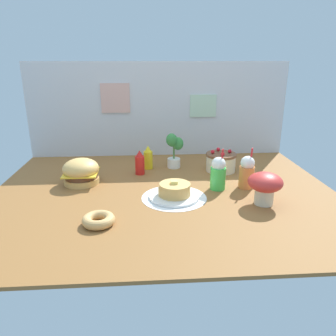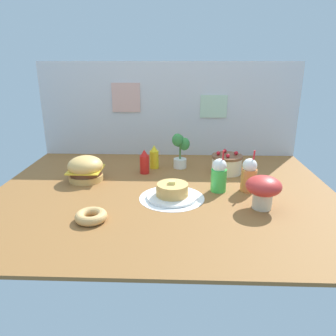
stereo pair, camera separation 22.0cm
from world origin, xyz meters
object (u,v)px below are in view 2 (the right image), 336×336
burger (86,169)px  potted_plant (180,149)px  ketchup_bottle (144,162)px  mushroom_stool (263,189)px  pancake_stack (172,192)px  cream_soda_cup (219,175)px  layer_cake (227,164)px  donut_pink_glaze (91,216)px  orange_float_cup (249,175)px  mustard_bottle (154,158)px

burger → potted_plant: bearing=24.4°
ketchup_bottle → mushroom_stool: (0.78, -0.61, 0.04)m
pancake_stack → cream_soda_cup: bearing=22.7°
layer_cake → ketchup_bottle: 0.65m
cream_soda_cup → donut_pink_glaze: (-0.76, -0.46, -0.09)m
orange_float_cup → potted_plant: size_ratio=0.98×
burger → mustard_bottle: bearing=31.6°
layer_cake → mustard_bottle: bearing=170.4°
layer_cake → mushroom_stool: bearing=-78.7°
potted_plant → mustard_bottle: bearing=-175.5°
mustard_bottle → ketchup_bottle: bearing=-116.9°
cream_soda_cup → mushroom_stool: bearing=-48.1°
potted_plant → cream_soda_cup: bearing=-61.9°
donut_pink_glaze → orange_float_cup: bearing=26.1°
burger → pancake_stack: (0.65, -0.31, -0.04)m
burger → mushroom_stool: size_ratio=1.21×
layer_cake → ketchup_bottle: bearing=-177.1°
pancake_stack → layer_cake: (0.42, 0.51, 0.03)m
layer_cake → ketchup_bottle: (-0.65, -0.03, 0.02)m
mustard_bottle → donut_pink_glaze: size_ratio=1.08×
pancake_stack → ketchup_bottle: (-0.23, 0.48, 0.05)m
mustard_bottle → orange_float_cup: 0.83m
cream_soda_cup → orange_float_cup: 0.21m
burger → potted_plant: (0.70, 0.32, 0.07)m
burger → potted_plant: potted_plant is taller
burger → ketchup_bottle: bearing=21.9°
orange_float_cup → mushroom_stool: 0.28m
potted_plant → donut_pink_glaze: bearing=-117.5°
burger → cream_soda_cup: cream_soda_cup is taller
burger → mushroom_stool: (1.20, -0.44, 0.04)m
mustard_bottle → potted_plant: (0.21, 0.02, 0.07)m
ketchup_bottle → donut_pink_glaze: (-0.22, -0.81, -0.06)m
pancake_stack → mushroom_stool: 0.57m
pancake_stack → layer_cake: layer_cake is taller
layer_cake → donut_pink_glaze: (-0.87, -0.84, -0.05)m
mustard_bottle → cream_soda_cup: (0.48, -0.48, 0.02)m
donut_pink_glaze → potted_plant: 1.09m
layer_cake → mushroom_stool: size_ratio=1.13×
burger → mustard_bottle: mustard_bottle is taller
burger → potted_plant: 0.77m
orange_float_cup → donut_pink_glaze: orange_float_cup is taller
burger → layer_cake: bearing=10.7°
orange_float_cup → mushroom_stool: size_ratio=1.36×
burger → orange_float_cup: bearing=-8.0°
ketchup_bottle → potted_plant: 0.32m
layer_cake → mustard_bottle: (-0.58, 0.10, 0.02)m
potted_plant → orange_float_cup: bearing=-45.7°
mushroom_stool → donut_pink_glaze: bearing=-168.6°
ketchup_bottle → mustard_bottle: bearing=63.1°
mustard_bottle → mushroom_stool: (0.71, -0.74, 0.04)m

